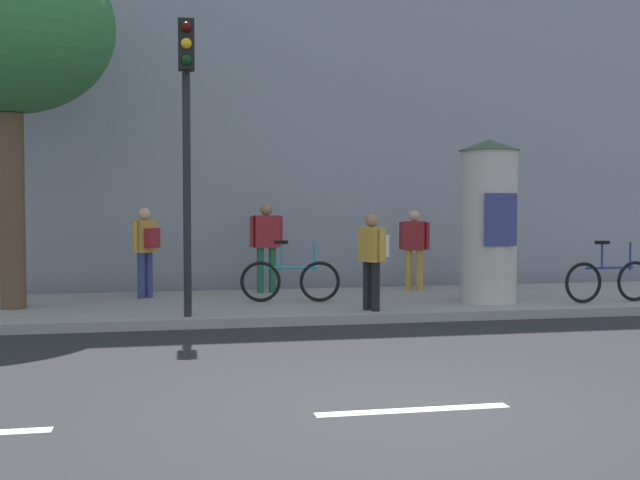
# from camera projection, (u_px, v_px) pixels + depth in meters

# --- Properties ---
(ground_plane) EXTENTS (80.00, 80.00, 0.00)m
(ground_plane) POSITION_uv_depth(u_px,v_px,m) (413.00, 410.00, 6.88)
(ground_plane) COLOR #232326
(sidewalk_curb) EXTENTS (36.00, 4.00, 0.15)m
(sidewalk_curb) POSITION_uv_depth(u_px,v_px,m) (291.00, 305.00, 13.73)
(sidewalk_curb) COLOR gray
(sidewalk_curb) RESTS_ON ground_plane
(lane_markings) EXTENTS (25.80, 0.16, 0.01)m
(lane_markings) POSITION_uv_depth(u_px,v_px,m) (413.00, 410.00, 6.88)
(lane_markings) COLOR silver
(lane_markings) RESTS_ON ground_plane
(building_backdrop) EXTENTS (36.00, 5.00, 11.50)m
(building_backdrop) POSITION_uv_depth(u_px,v_px,m) (258.00, 44.00, 18.39)
(building_backdrop) COLOR gray
(building_backdrop) RESTS_ON ground_plane
(traffic_light) EXTENTS (0.24, 0.45, 4.47)m
(traffic_light) POSITION_uv_depth(u_px,v_px,m) (187.00, 120.00, 11.52)
(traffic_light) COLOR black
(traffic_light) RESTS_ON sidewalk_curb
(poster_column) EXTENTS (1.08, 1.08, 2.87)m
(poster_column) POSITION_uv_depth(u_px,v_px,m) (489.00, 220.00, 13.45)
(poster_column) COLOR #B2ADA3
(poster_column) RESTS_ON sidewalk_curb
(street_tree) EXTENTS (3.39, 3.39, 6.10)m
(street_tree) POSITION_uv_depth(u_px,v_px,m) (9.00, 28.00, 12.45)
(street_tree) COLOR brown
(street_tree) RESTS_ON sidewalk_curb
(pedestrian_in_light_jacket) EXTENTS (0.55, 0.52, 1.61)m
(pedestrian_in_light_jacket) POSITION_uv_depth(u_px,v_px,m) (415.00, 243.00, 15.46)
(pedestrian_in_light_jacket) COLOR #B78C33
(pedestrian_in_light_jacket) RESTS_ON sidewalk_curb
(pedestrian_with_bag) EXTENTS (0.51, 0.51, 1.67)m
(pedestrian_with_bag) POSITION_uv_depth(u_px,v_px,m) (146.00, 245.00, 14.10)
(pedestrian_with_bag) COLOR navy
(pedestrian_with_bag) RESTS_ON sidewalk_curb
(pedestrian_tallest) EXTENTS (0.66, 0.32, 1.76)m
(pedestrian_tallest) POSITION_uv_depth(u_px,v_px,m) (266.00, 239.00, 14.98)
(pedestrian_tallest) COLOR #1E5938
(pedestrian_tallest) RESTS_ON sidewalk_curb
(pedestrian_with_backpack) EXTENTS (0.49, 0.55, 1.57)m
(pedestrian_with_backpack) POSITION_uv_depth(u_px,v_px,m) (373.00, 253.00, 12.40)
(pedestrian_with_backpack) COLOR black
(pedestrian_with_backpack) RESTS_ON sidewalk_curb
(bicycle_leaning) EXTENTS (1.77, 0.18, 1.09)m
(bicycle_leaning) POSITION_uv_depth(u_px,v_px,m) (609.00, 280.00, 13.49)
(bicycle_leaning) COLOR black
(bicycle_leaning) RESTS_ON sidewalk_curb
(bicycle_upright) EXTENTS (1.75, 0.36, 1.09)m
(bicycle_upright) POSITION_uv_depth(u_px,v_px,m) (290.00, 280.00, 13.55)
(bicycle_upright) COLOR black
(bicycle_upright) RESTS_ON sidewalk_curb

